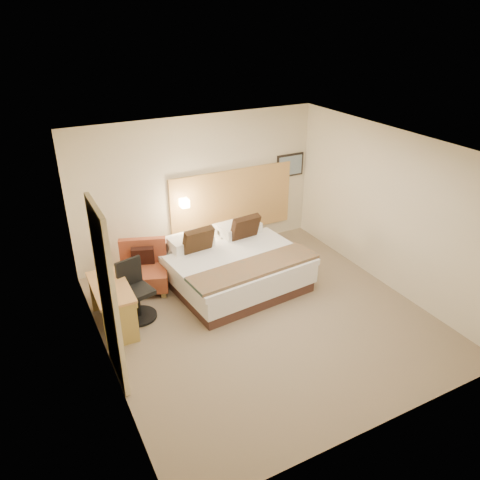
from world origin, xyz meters
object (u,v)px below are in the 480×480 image
side_table (175,261)px  desk (113,294)px  lounge_chair (144,271)px  desk_chair (136,295)px  bed (231,265)px

side_table → desk: size_ratio=0.50×
lounge_chair → desk: 1.13m
lounge_chair → desk_chair: desk_chair is taller
desk → desk_chair: (0.35, 0.07, -0.17)m
bed → side_table: 1.05m
side_table → desk: 1.69m
desk_chair → desk: bearing=-168.5°
bed → desk_chair: (-1.77, -0.26, 0.05)m
desk → desk_chair: desk_chair is taller
desk → side_table: bearing=37.3°
bed → desk_chair: size_ratio=2.48×
desk → bed: bearing=8.9°
desk → desk_chair: size_ratio=1.20×
side_table → desk_chair: 1.36m
lounge_chair → side_table: bearing=14.9°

